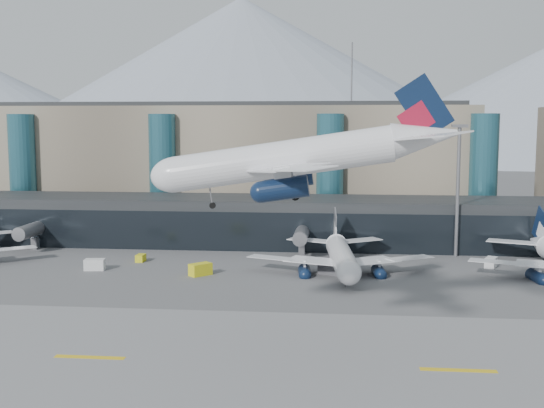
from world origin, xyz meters
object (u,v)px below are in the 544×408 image
Objects in this scene: veh_a at (95,265)px; veh_d at (491,263)px; veh_c at (331,268)px; hero_jet at (313,147)px; veh_b at (141,258)px; lightmast_mid at (458,183)px; jet_parked_mid at (340,248)px; veh_h at (200,269)px.

veh_a reaches higher than veh_d.
veh_a is at bearing -151.82° from veh_c.
hero_jet reaches higher than veh_c.
veh_b is 0.58× the size of veh_c.
lightmast_mid is 10.88× the size of veh_b.
jet_parked_mid is 10.60× the size of veh_d.
hero_jet is 1.04× the size of jet_parked_mid.
hero_jet reaches higher than veh_a.
lightmast_mid is at bearing 48.69° from veh_d.
veh_c is at bearing -142.72° from lightmast_mid.
veh_b is (-59.69, -11.03, -13.74)m from lightmast_mid.
hero_jet is at bearing -51.67° from veh_a.
veh_h is (-46.15, -21.34, -13.38)m from lightmast_mid.
veh_c is at bearing -5.54° from veh_a.
veh_a is at bearing 145.83° from veh_b.
veh_d is 0.86× the size of veh_h.
veh_h is at bearing -13.36° from veh_a.
veh_h is at bearing -124.95° from veh_b.
hero_jet is 46.54m from veh_c.
veh_b is at bearing 46.86° from veh_a.
veh_d is at bearing -65.19° from lightmast_mid.
jet_parked_mid reaches higher than veh_a.
hero_jet reaches higher than jet_parked_mid.
veh_d is at bearing 0.80° from veh_a.
hero_jet is at bearing -142.32° from veh_b.
veh_h reaches higher than veh_d.
veh_c is (-24.00, -18.27, -13.29)m from lightmast_mid.
jet_parked_mid is 9.79× the size of veh_a.
veh_a is at bearing 134.38° from hero_jet.
veh_c is at bearing 130.17° from veh_d.
hero_jet is 10.14× the size of veh_a.
veh_c is (35.69, -7.24, 0.45)m from veh_b.
veh_a is (-40.04, 40.13, -22.30)m from hero_jet.
veh_c is 1.26× the size of veh_d.
hero_jet is 10.98× the size of veh_d.
veh_h is (13.53, -10.32, 0.36)m from veh_b.
veh_c is (1.59, 40.90, -22.15)m from hero_jet.
lightmast_mid is 17.36m from veh_d.
jet_parked_mid reaches higher than veh_d.
hero_jet is 63.18m from veh_b.
lightmast_mid is 7.35× the size of veh_a.
hero_jet reaches higher than lightmast_mid.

